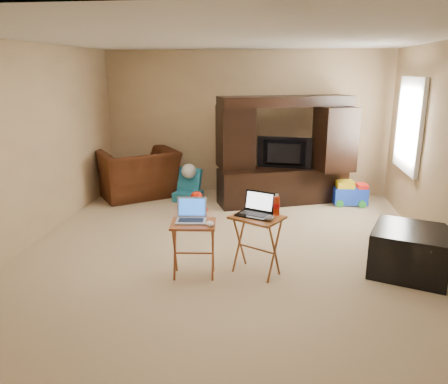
# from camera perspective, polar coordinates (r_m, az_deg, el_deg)

# --- Properties ---
(floor) EXTENTS (5.50, 5.50, 0.00)m
(floor) POSITION_cam_1_polar(r_m,az_deg,el_deg) (5.50, 0.26, -7.48)
(floor) COLOR beige
(floor) RESTS_ON ground
(ceiling) EXTENTS (5.50, 5.50, 0.00)m
(ceiling) POSITION_cam_1_polar(r_m,az_deg,el_deg) (5.07, 0.30, 19.48)
(ceiling) COLOR silver
(ceiling) RESTS_ON ground
(wall_back) EXTENTS (5.00, 0.00, 5.00)m
(wall_back) POSITION_cam_1_polar(r_m,az_deg,el_deg) (7.85, 2.75, 8.99)
(wall_back) COLOR tan
(wall_back) RESTS_ON ground
(wall_front) EXTENTS (5.00, 0.00, 5.00)m
(wall_front) POSITION_cam_1_polar(r_m,az_deg,el_deg) (2.52, -7.35, -5.75)
(wall_front) COLOR tan
(wall_front) RESTS_ON ground
(wall_left) EXTENTS (0.00, 5.50, 5.50)m
(wall_left) POSITION_cam_1_polar(r_m,az_deg,el_deg) (5.98, -24.37, 5.50)
(wall_left) COLOR tan
(wall_left) RESTS_ON ground
(window_pane) EXTENTS (0.00, 1.20, 1.20)m
(window_pane) POSITION_cam_1_polar(r_m,az_deg,el_deg) (6.87, 23.20, 8.06)
(window_pane) COLOR white
(window_pane) RESTS_ON ground
(window_frame) EXTENTS (0.06, 1.14, 1.34)m
(window_frame) POSITION_cam_1_polar(r_m,az_deg,el_deg) (6.87, 23.04, 8.07)
(window_frame) COLOR white
(window_frame) RESTS_ON ground
(entertainment_center) EXTENTS (2.20, 1.28, 1.76)m
(entertainment_center) POSITION_cam_1_polar(r_m,az_deg,el_deg) (7.25, 7.83, 5.36)
(entertainment_center) COLOR black
(entertainment_center) RESTS_ON floor
(television) EXTENTS (0.90, 0.20, 0.52)m
(television) POSITION_cam_1_polar(r_m,az_deg,el_deg) (7.21, 7.82, 5.01)
(television) COLOR black
(television) RESTS_ON entertainment_center
(recliner) EXTENTS (1.69, 1.65, 0.83)m
(recliner) POSITION_cam_1_polar(r_m,az_deg,el_deg) (7.79, -11.27, 2.41)
(recliner) COLOR #40190D
(recliner) RESTS_ON floor
(child_rocker) EXTENTS (0.52, 0.56, 0.55)m
(child_rocker) POSITION_cam_1_polar(r_m,az_deg,el_deg) (7.43, -4.77, 0.90)
(child_rocker) COLOR #196D8E
(child_rocker) RESTS_ON floor
(plush_toy) EXTENTS (0.36, 0.30, 0.40)m
(plush_toy) POSITION_cam_1_polar(r_m,az_deg,el_deg) (6.63, -3.59, -1.55)
(plush_toy) COLOR red
(plush_toy) RESTS_ON floor
(push_toy) EXTENTS (0.59, 0.44, 0.41)m
(push_toy) POSITION_cam_1_polar(r_m,az_deg,el_deg) (7.49, 16.17, -0.08)
(push_toy) COLOR blue
(push_toy) RESTS_ON floor
(ottoman) EXTENTS (1.00, 1.00, 0.50)m
(ottoman) POSITION_cam_1_polar(r_m,az_deg,el_deg) (5.23, 23.15, -7.13)
(ottoman) COLOR black
(ottoman) RESTS_ON floor
(tray_table_left) EXTENTS (0.51, 0.42, 0.61)m
(tray_table_left) POSITION_cam_1_polar(r_m,az_deg,el_deg) (4.73, -3.96, -7.52)
(tray_table_left) COLOR #A24D27
(tray_table_left) RESTS_ON floor
(tray_table_right) EXTENTS (0.64, 0.60, 0.66)m
(tray_table_right) POSITION_cam_1_polar(r_m,az_deg,el_deg) (4.78, 4.29, -6.93)
(tray_table_right) COLOR #925923
(tray_table_right) RESTS_ON floor
(laptop_left) EXTENTS (0.34, 0.30, 0.24)m
(laptop_left) POSITION_cam_1_polar(r_m,az_deg,el_deg) (4.61, -4.35, -2.50)
(laptop_left) COLOR #AEAFB3
(laptop_left) RESTS_ON tray_table_left
(laptop_right) EXTENTS (0.43, 0.40, 0.24)m
(laptop_right) POSITION_cam_1_polar(r_m,az_deg,el_deg) (4.65, 3.92, -1.68)
(laptop_right) COLOR black
(laptop_right) RESTS_ON tray_table_right
(mouse_left) EXTENTS (0.11, 0.14, 0.05)m
(mouse_left) POSITION_cam_1_polar(r_m,az_deg,el_deg) (4.51, -1.84, -4.15)
(mouse_left) COLOR white
(mouse_left) RESTS_ON tray_table_left
(mouse_right) EXTENTS (0.13, 0.16, 0.05)m
(mouse_right) POSITION_cam_1_polar(r_m,az_deg,el_deg) (4.54, 5.94, -3.40)
(mouse_right) COLOR #3A3A3F
(mouse_right) RESTS_ON tray_table_right
(water_bottle) EXTENTS (0.07, 0.07, 0.20)m
(water_bottle) POSITION_cam_1_polar(r_m,az_deg,el_deg) (4.70, 6.88, -1.78)
(water_bottle) COLOR #B7280B
(water_bottle) RESTS_ON tray_table_right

